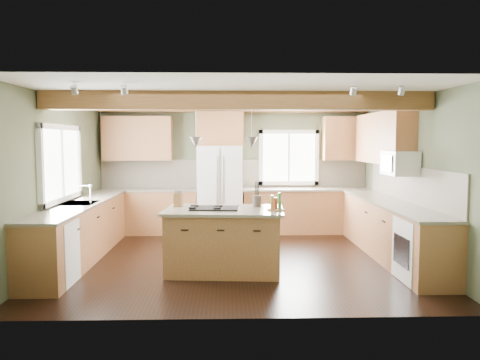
{
  "coord_description": "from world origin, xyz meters",
  "views": [
    {
      "loc": [
        -0.16,
        -7.37,
        1.91
      ],
      "look_at": [
        0.06,
        0.3,
        1.26
      ],
      "focal_mm": 35.0,
      "sensor_mm": 36.0,
      "label": 1
    }
  ],
  "objects": [
    {
      "name": "upper_cab_over_fridge",
      "position": [
        -0.3,
        2.33,
        2.15
      ],
      "size": [
        0.96,
        0.35,
        0.7
      ],
      "primitive_type": "cube",
      "color": "brown",
      "rests_on": "wall_back"
    },
    {
      "name": "knife_block",
      "position": [
        -0.88,
        -0.43,
        1.02
      ],
      "size": [
        0.14,
        0.12,
        0.2
      ],
      "primitive_type": "cube",
      "rotation": [
        0.0,
        0.0,
        -0.31
      ],
      "color": "brown",
      "rests_on": "island_top"
    },
    {
      "name": "base_cab_right",
      "position": [
        2.5,
        0.05,
        0.44
      ],
      "size": [
        0.6,
        3.7,
        0.88
      ],
      "primitive_type": "cube",
      "color": "brown",
      "rests_on": "floor"
    },
    {
      "name": "wall_left",
      "position": [
        -2.8,
        0.0,
        1.3
      ],
      "size": [
        0.0,
        5.0,
        5.0
      ],
      "primitive_type": "plane",
      "rotation": [
        1.57,
        0.0,
        1.57
      ],
      "color": "#474F38",
      "rests_on": "ground"
    },
    {
      "name": "window_left",
      "position": [
        -2.78,
        0.05,
        1.55
      ],
      "size": [
        0.04,
        1.6,
        1.05
      ],
      "primitive_type": "cube",
      "color": "white",
      "rests_on": "wall_left"
    },
    {
      "name": "wall_back",
      "position": [
        0.0,
        2.5,
        1.3
      ],
      "size": [
        5.6,
        0.0,
        5.6
      ],
      "primitive_type": "plane",
      "rotation": [
        1.57,
        0.0,
        0.0
      ],
      "color": "#474F38",
      "rests_on": "ground"
    },
    {
      "name": "floor",
      "position": [
        0.0,
        0.0,
        0.0
      ],
      "size": [
        5.6,
        5.6,
        0.0
      ],
      "primitive_type": "plane",
      "color": "black",
      "rests_on": "ground"
    },
    {
      "name": "cooktop",
      "position": [
        -0.34,
        -0.65,
        0.93
      ],
      "size": [
        0.73,
        0.52,
        0.02
      ],
      "primitive_type": "cube",
      "rotation": [
        0.0,
        0.0,
        -0.08
      ],
      "color": "black",
      "rests_on": "island_top"
    },
    {
      "name": "faucet",
      "position": [
        -2.32,
        0.05,
        1.05
      ],
      "size": [
        0.02,
        0.02,
        0.28
      ],
      "primitive_type": "cylinder",
      "color": "#B2B2B7",
      "rests_on": "sink"
    },
    {
      "name": "soffit_trim",
      "position": [
        0.0,
        2.4,
        2.54
      ],
      "size": [
        5.55,
        0.2,
        0.1
      ],
      "primitive_type": "cube",
      "color": "#543318",
      "rests_on": "ceiling"
    },
    {
      "name": "upper_cab_back_left",
      "position": [
        -1.99,
        2.33,
        1.95
      ],
      "size": [
        1.4,
        0.35,
        0.9
      ],
      "primitive_type": "cube",
      "color": "brown",
      "rests_on": "wall_back"
    },
    {
      "name": "base_cab_back_left",
      "position": [
        -1.79,
        2.2,
        0.44
      ],
      "size": [
        2.02,
        0.6,
        0.88
      ],
      "primitive_type": "cube",
      "color": "brown",
      "rests_on": "floor"
    },
    {
      "name": "counter_back_right",
      "position": [
        1.49,
        2.2,
        0.9
      ],
      "size": [
        2.66,
        0.64,
        0.04
      ],
      "primitive_type": "cube",
      "color": "brown",
      "rests_on": "base_cab_back_right"
    },
    {
      "name": "sink",
      "position": [
        -2.5,
        0.05,
        0.91
      ],
      "size": [
        0.5,
        0.65,
        0.03
      ],
      "primitive_type": "cube",
      "color": "#262628",
      "rests_on": "counter_left"
    },
    {
      "name": "counter_right",
      "position": [
        2.5,
        0.05,
        0.9
      ],
      "size": [
        0.64,
        3.74,
        0.04
      ],
      "primitive_type": "cube",
      "color": "brown",
      "rests_on": "base_cab_right"
    },
    {
      "name": "island_top",
      "position": [
        -0.2,
        -0.66,
        0.9
      ],
      "size": [
        1.78,
        1.22,
        0.04
      ],
      "primitive_type": "cube",
      "rotation": [
        0.0,
        0.0,
        -0.08
      ],
      "color": "brown",
      "rests_on": "island"
    },
    {
      "name": "ceiling_beam",
      "position": [
        0.0,
        -0.66,
        2.47
      ],
      "size": [
        5.55,
        0.26,
        0.26
      ],
      "primitive_type": "cube",
      "color": "#543318",
      "rests_on": "ceiling"
    },
    {
      "name": "utensil_crock",
      "position": [
        0.29,
        -0.46,
        1.01
      ],
      "size": [
        0.15,
        0.15,
        0.17
      ],
      "primitive_type": "cylinder",
      "rotation": [
        0.0,
        0.0,
        -0.18
      ],
      "color": "#37302C",
      "rests_on": "island_top"
    },
    {
      "name": "counter_left",
      "position": [
        -2.5,
        0.05,
        0.9
      ],
      "size": [
        0.64,
        3.74,
        0.04
      ],
      "primitive_type": "cube",
      "color": "brown",
      "rests_on": "base_cab_left"
    },
    {
      "name": "base_cab_left",
      "position": [
        -2.5,
        0.05,
        0.44
      ],
      "size": [
        0.6,
        3.7,
        0.88
      ],
      "primitive_type": "cube",
      "color": "brown",
      "rests_on": "floor"
    },
    {
      "name": "dishwasher",
      "position": [
        -2.49,
        -1.25,
        0.43
      ],
      "size": [
        0.6,
        0.6,
        0.84
      ],
      "primitive_type": "cube",
      "color": "white",
      "rests_on": "floor"
    },
    {
      "name": "backsplash_right",
      "position": [
        2.78,
        0.05,
        1.21
      ],
      "size": [
        0.03,
        3.7,
        0.58
      ],
      "primitive_type": "cube",
      "color": "brown",
      "rests_on": "wall_right"
    },
    {
      "name": "oven",
      "position": [
        2.49,
        -1.25,
        0.43
      ],
      "size": [
        0.6,
        0.72,
        0.84
      ],
      "primitive_type": "cube",
      "color": "white",
      "rests_on": "floor"
    },
    {
      "name": "upper_cab_right",
      "position": [
        2.62,
        0.9,
        1.95
      ],
      "size": [
        0.35,
        2.2,
        0.9
      ],
      "primitive_type": "cube",
      "color": "brown",
      "rests_on": "wall_right"
    },
    {
      "name": "microwave",
      "position": [
        2.58,
        -0.05,
        1.55
      ],
      "size": [
        0.4,
        0.7,
        0.38
      ],
      "primitive_type": "cube",
      "color": "white",
      "rests_on": "wall_right"
    },
    {
      "name": "pendant_right",
      "position": [
        0.19,
        -0.69,
        1.88
      ],
      "size": [
        0.18,
        0.18,
        0.16
      ],
      "primitive_type": "cone",
      "rotation": [
        3.14,
        0.0,
        0.0
      ],
      "color": "#B2B2B7",
      "rests_on": "ceiling"
    },
    {
      "name": "island",
      "position": [
        -0.2,
        -0.66,
        0.44
      ],
      "size": [
        1.67,
        1.1,
        0.88
      ],
      "primitive_type": "cube",
      "rotation": [
        0.0,
        0.0,
        -0.08
      ],
      "color": "brown",
      "rests_on": "floor"
    },
    {
      "name": "upper_cab_back_corner",
      "position": [
        2.3,
        2.33,
        1.95
      ],
      "size": [
        0.9,
        0.35,
        0.9
      ],
      "primitive_type": "cube",
      "color": "brown",
      "rests_on": "wall_back"
    },
    {
      "name": "backsplash_back",
      "position": [
        0.0,
        2.48,
        1.21
      ],
      "size": [
        5.58,
        0.03,
        0.58
      ],
      "primitive_type": "cube",
      "color": "brown",
      "rests_on": "wall_back"
    },
    {
      "name": "counter_back_left",
      "position": [
        -1.79,
        2.2,
        0.9
      ],
      "size": [
        2.06,
        0.64,
        0.04
      ],
      "primitive_type": "cube",
      "color": "brown",
      "rests_on": "base_cab_back_left"
    },
    {
      "name": "refrigerator",
      "position": [
        -0.3,
        2.12,
        0.9
      ],
      "size": [
        0.9,
        0.74,
        1.8
      ],
      "primitive_type": "cube",
      "color": "white",
      "rests_on": "floor"
    },
    {
      "name": "pendant_left",
      "position": [
        -0.6,
        -0.63,
        1.88
      ],
      "size": [
        0.18,
        0.18,
        0.16
      ],
      "primitive_type": "cone",
      "rotation": [
        3.14,
        0.0,
        0.0
      ],
      "color": "#B2B2B7",
      "rests_on": "ceiling"
    },
    {
      "name": "base_cab_back_right",
      "position": [
        1.49,
        2.2,
        0.44
      ],
      "size": [
        2.62,
        0.6,
        0.88
      ],
      "primitive_type": "cube",
      "color": "brown",
      "rests_on": "floor"
    },
    {
      "name": "wall_right",
      "position": [
        2.8,
        0.0,
        1.3
      ],
      "size": [
        0.0,
        5.0,
        5.0
      ],
      "primitive_type": "plane",
      "rotation": [
        1.57,
        0.0,
        -1.57
      ],
      "color": "#474F38",
      "rests_on": "ground"
    },
    {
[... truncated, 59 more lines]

